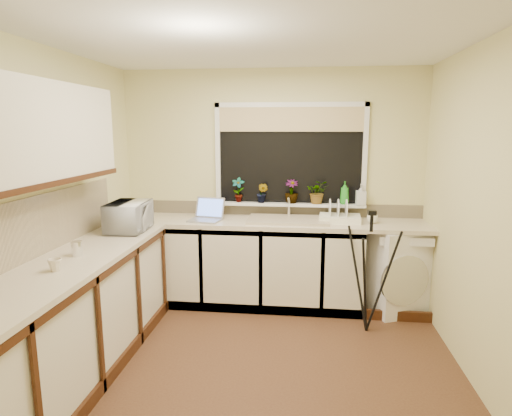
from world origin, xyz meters
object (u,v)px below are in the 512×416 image
Objects in this scene: tripod at (369,272)px; steel_jar at (77,249)px; kettle at (121,223)px; plant_a at (238,190)px; soap_bottle_green at (345,193)px; plant_b at (262,193)px; washing_machine at (398,268)px; plant_d at (318,192)px; soap_bottle_clear at (361,194)px; cup_left at (55,265)px; laptop at (207,214)px; cup_back at (372,219)px; plant_c at (291,191)px; dish_rack at (340,218)px; microwave at (129,216)px.

tripod reaches higher than steel_jar.
plant_a reaches higher than kettle.
soap_bottle_green reaches higher than tripod.
tripod is 4.25× the size of plant_a.
plant_b is (-1.04, 0.72, 0.59)m from tripod.
washing_machine is 3.45× the size of plant_d.
cup_left is at bearing -138.78° from soap_bottle_clear.
laptop is at bearing -171.22° from soap_bottle_clear.
soap_bottle_clear reaches higher than cup_back.
tripod is at bearing 28.63° from cup_left.
kettle is 1.76× the size of steel_jar.
plant_d is (0.28, -0.01, -0.00)m from plant_c.
cup_left reaches higher than dish_rack.
soap_bottle_green is (0.05, 0.18, 0.24)m from dish_rack.
plant_a reaches higher than plant_c.
microwave reaches higher than cup_left.
plant_b is at bearing -174.90° from plant_c.
tripod is at bearing -34.68° from plant_b.
plant_d is (0.58, 0.02, 0.02)m from plant_b.
soap_bottle_green is 0.42m from cup_back.
cup_left is at bearing -115.11° from plant_a.
laptop is 1.66× the size of soap_bottle_clear.
laptop is 1.44× the size of plant_d.
steel_jar is 0.82m from microwave.
steel_jar is at bearing -133.40° from plant_c.
plant_d is at bearing -68.88° from microwave.
tripod is at bearing -89.30° from soap_bottle_clear.
plant_a reaches higher than microwave.
steel_jar is 0.23× the size of microwave.
kettle reaches higher than steel_jar.
kettle is 1.49m from plant_b.
soap_bottle_green is at bearing 76.47° from dish_rack.
plant_d is (-0.23, 0.16, 0.24)m from dish_rack.
washing_machine is at bearing -6.39° from plant_b.
plant_b is (1.16, 0.78, 0.12)m from microwave.
steel_jar reaches higher than cup_back.
steel_jar is 2.24m from plant_c.
washing_machine is 3.23× the size of plant_a.
cup_left is (-2.05, -1.96, -0.23)m from soap_bottle_green.
microwave is (0.03, 0.11, 0.04)m from kettle.
plant_b is 0.31m from plant_c.
plant_a is at bearing -179.87° from soap_bottle_green.
steel_jar is at bearing -92.65° from kettle.
cup_back is at bearing 72.12° from tripod.
soap_bottle_clear is (-0.01, 0.73, 0.59)m from tripod.
laptop reaches higher than steel_jar.
dish_rack is 3.79× the size of cup_back.
cup_back is 2.89m from cup_left.
laptop is at bearing -136.85° from plant_a.
kettle is 0.17× the size of tripod.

